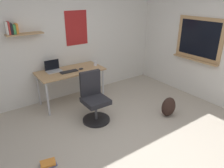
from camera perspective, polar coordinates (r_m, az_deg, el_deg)
name	(u,v)px	position (r m, az deg, el deg)	size (l,w,h in m)	color
ground_plane	(135,149)	(3.55, 6.04, -16.76)	(5.20, 5.20, 0.00)	#ADA393
wall_back	(64,40)	(4.92, -12.65, 11.24)	(5.00, 0.30, 2.60)	silver
desk	(71,73)	(4.69, -10.92, 2.76)	(1.40, 0.67, 0.74)	tan
office_chair	(94,100)	(4.05, -4.77, -4.37)	(0.52, 0.52, 0.95)	black
laptop	(53,69)	(4.68, -15.36, 3.96)	(0.31, 0.21, 0.23)	#ADAFB5
keyboard	(69,72)	(4.56, -11.35, 3.26)	(0.37, 0.13, 0.02)	black
computer_mouse	(81,69)	(4.67, -8.23, 4.04)	(0.10, 0.06, 0.03)	#262628
coffee_mug	(95,64)	(4.88, -4.45, 5.41)	(0.08, 0.08, 0.09)	silver
backpack	(168,107)	(4.39, 14.78, -5.87)	(0.32, 0.22, 0.39)	black
book_stack_on_floor	(48,164)	(3.38, -16.59, -19.64)	(0.24, 0.19, 0.06)	#3851B2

